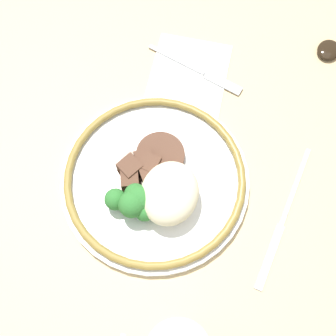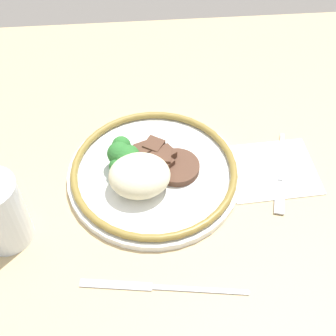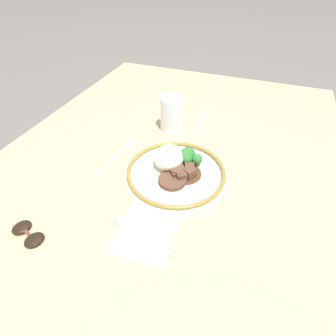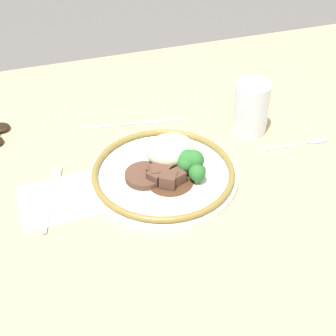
% 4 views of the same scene
% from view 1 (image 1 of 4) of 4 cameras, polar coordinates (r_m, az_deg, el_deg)
% --- Properties ---
extents(ground_plane, '(8.00, 8.00, 0.00)m').
position_cam_1_polar(ground_plane, '(0.73, 0.87, -6.68)').
color(ground_plane, '#5B5651').
extents(dining_table, '(1.44, 1.02, 0.03)m').
position_cam_1_polar(dining_table, '(0.71, 0.89, -6.36)').
color(dining_table, tan).
rests_on(dining_table, ground).
extents(napkin, '(0.15, 0.13, 0.00)m').
position_cam_1_polar(napkin, '(0.80, 2.50, 11.19)').
color(napkin, silver).
rests_on(napkin, dining_table).
extents(plate, '(0.28, 0.28, 0.07)m').
position_cam_1_polar(plate, '(0.69, -1.59, -1.79)').
color(plate, white).
rests_on(plate, dining_table).
extents(fork, '(0.06, 0.17, 0.00)m').
position_cam_1_polar(fork, '(0.80, 4.34, 11.46)').
color(fork, '#ADADB2').
rests_on(fork, napkin).
extents(knife, '(0.23, 0.04, 0.00)m').
position_cam_1_polar(knife, '(0.71, 13.79, -6.33)').
color(knife, '#ADADB2').
rests_on(knife, dining_table).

